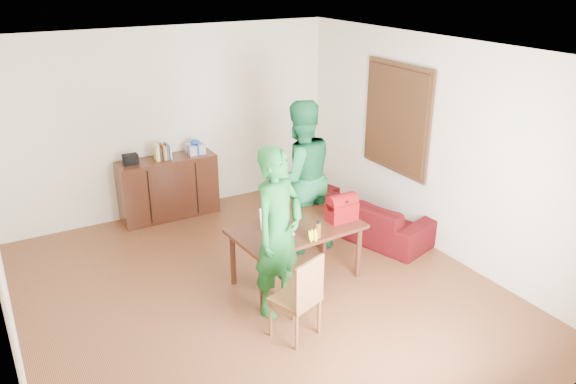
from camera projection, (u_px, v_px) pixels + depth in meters
room at (253, 181)px, 6.04m from camera, size 5.20×5.70×2.90m
table at (297, 234)px, 6.43m from camera, size 1.53×0.92×0.69m
chair at (296, 313)px, 5.58m from camera, size 0.52×0.51×0.91m
person_near at (278, 232)px, 5.77m from camera, size 0.79×0.68×1.84m
person_far at (300, 177)px, 7.08m from camera, size 1.01×0.81×1.97m
laptop at (278, 229)px, 6.26m from camera, size 0.38×0.31×0.23m
bananas at (313, 239)px, 6.06m from camera, size 0.17×0.13×0.06m
bottle at (318, 229)px, 6.12m from camera, size 0.08×0.08×0.20m
red_bag at (342, 210)px, 6.53m from camera, size 0.35×0.20×0.26m
sofa at (365, 215)px, 7.71m from camera, size 1.26×2.03×0.55m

